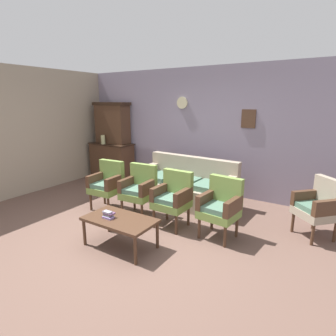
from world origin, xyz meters
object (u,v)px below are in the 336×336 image
(armchair_near_couch_end, at_px, (139,188))
(armchair_by_doorway, at_px, (173,196))
(vase_on_cabinet, at_px, (103,140))
(wingback_chair_by_fireplace, at_px, (319,205))
(side_cabinet, at_px, (112,161))
(floral_couch, at_px, (186,187))
(armchair_row_middle, at_px, (221,205))
(book_stack_on_table, at_px, (108,215))
(armchair_near_cabinet, at_px, (107,183))
(coffee_table, at_px, (120,221))

(armchair_near_couch_end, relative_size, armchair_by_doorway, 1.00)
(vase_on_cabinet, height_order, armchair_near_couch_end, vase_on_cabinet)
(vase_on_cabinet, bearing_deg, wingback_chair_by_fireplace, -6.46)
(side_cabinet, distance_m, wingback_chair_by_fireplace, 4.90)
(floral_couch, distance_m, armchair_near_couch_end, 1.05)
(armchair_row_middle, height_order, book_stack_on_table, armchair_row_middle)
(wingback_chair_by_fireplace, bearing_deg, armchair_near_couch_end, -164.53)
(vase_on_cabinet, height_order, armchair_row_middle, vase_on_cabinet)
(armchair_near_cabinet, bearing_deg, book_stack_on_table, -44.81)
(vase_on_cabinet, relative_size, coffee_table, 0.22)
(wingback_chair_by_fireplace, xyz_separation_m, book_stack_on_table, (-2.42, -1.86, -0.03))
(armchair_near_couch_end, xyz_separation_m, book_stack_on_table, (0.33, -1.10, -0.03))
(coffee_table, bearing_deg, book_stack_on_table, -155.29)
(vase_on_cabinet, bearing_deg, side_cabinet, 63.40)
(armchair_near_couch_end, bearing_deg, vase_on_cabinet, 148.83)
(wingback_chair_by_fireplace, relative_size, book_stack_on_table, 5.80)
(armchair_by_doorway, height_order, book_stack_on_table, armchair_by_doorway)
(wingback_chair_by_fireplace, height_order, coffee_table, wingback_chair_by_fireplace)
(vase_on_cabinet, bearing_deg, armchair_near_couch_end, -31.17)
(armchair_row_middle, bearing_deg, armchair_near_cabinet, -178.22)
(coffee_table, xyz_separation_m, book_stack_on_table, (-0.15, -0.07, 0.09))
(armchair_by_doorway, bearing_deg, vase_on_cabinet, 154.65)
(armchair_row_middle, bearing_deg, wingback_chair_by_fireplace, 32.38)
(side_cabinet, distance_m, armchair_near_cabinet, 2.11)
(side_cabinet, bearing_deg, vase_on_cabinet, -116.60)
(side_cabinet, height_order, book_stack_on_table, side_cabinet)
(side_cabinet, xyz_separation_m, armchair_near_couch_end, (2.09, -1.51, 0.03))
(wingback_chair_by_fireplace, bearing_deg, side_cabinet, 171.26)
(coffee_table, bearing_deg, armchair_near_couch_end, 114.72)
(coffee_table, bearing_deg, floral_couch, 91.80)
(armchair_near_couch_end, relative_size, book_stack_on_table, 5.80)
(armchair_row_middle, bearing_deg, armchair_near_couch_end, 179.54)
(floral_couch, relative_size, wingback_chair_by_fireplace, 2.23)
(armchair_by_doorway, bearing_deg, book_stack_on_table, -111.74)
(vase_on_cabinet, relative_size, armchair_by_doorway, 0.25)
(side_cabinet, relative_size, armchair_near_cabinet, 1.28)
(side_cabinet, relative_size, armchair_near_couch_end, 1.28)
(armchair_near_cabinet, bearing_deg, armchair_near_couch_end, 6.69)
(armchair_by_doorway, distance_m, armchair_row_middle, 0.79)
(book_stack_on_table, bearing_deg, coffee_table, 24.71)
(wingback_chair_by_fireplace, bearing_deg, armchair_near_cabinet, -166.25)
(armchair_by_doorway, relative_size, book_stack_on_table, 5.80)
(armchair_near_couch_end, bearing_deg, side_cabinet, 144.23)
(side_cabinet, xyz_separation_m, floral_couch, (2.50, -0.55, -0.14))
(armchair_by_doorway, xyz_separation_m, book_stack_on_table, (-0.41, -1.03, -0.03))
(coffee_table, bearing_deg, side_cabinet, 135.30)
(armchair_near_cabinet, distance_m, armchair_row_middle, 2.23)
(vase_on_cabinet, xyz_separation_m, armchair_near_cabinet, (1.49, -1.40, -0.54))
(side_cabinet, bearing_deg, armchair_near_couch_end, -35.77)
(armchair_by_doorway, xyz_separation_m, armchair_row_middle, (0.79, 0.05, 0.00))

